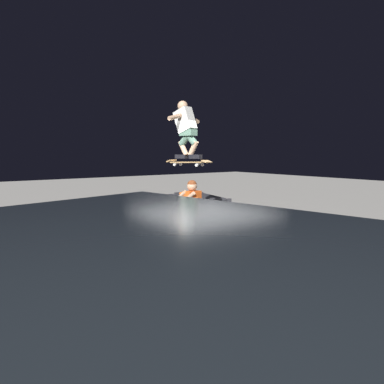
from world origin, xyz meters
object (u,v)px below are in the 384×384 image
(parked_car, at_px, (132,381))
(skater_airborne, at_px, (186,127))
(kicker_ramp, at_px, (112,231))
(ledge_box_main, at_px, (210,234))
(picnic_table_back, at_px, (198,204))
(person_sitting_on_ledge, at_px, (188,211))
(trash_bin, at_px, (288,277))
(skateboard, at_px, (188,162))

(parked_car, bearing_deg, skater_airborne, -37.90)
(kicker_ramp, height_order, parked_car, parked_car)
(ledge_box_main, bearing_deg, picnic_table_back, -31.52)
(ledge_box_main, xyz_separation_m, person_sitting_on_ledge, (0.13, 0.44, 0.50))
(person_sitting_on_ledge, height_order, trash_bin, person_sitting_on_ledge)
(person_sitting_on_ledge, relative_size, kicker_ramp, 0.94)
(parked_car, bearing_deg, trash_bin, -68.73)
(ledge_box_main, bearing_deg, skateboard, 57.10)
(trash_bin, distance_m, parked_car, 2.60)
(ledge_box_main, xyz_separation_m, skater_airborne, (0.29, 0.37, 2.12))
(person_sitting_on_ledge, bearing_deg, skateboard, -37.73)
(person_sitting_on_ledge, distance_m, kicker_ramp, 2.30)
(trash_bin, bearing_deg, skateboard, -13.07)
(skater_airborne, height_order, picnic_table_back, skater_airborne)
(kicker_ramp, bearing_deg, picnic_table_back, -94.83)
(ledge_box_main, distance_m, picnic_table_back, 2.34)
(trash_bin, relative_size, parked_car, 0.20)
(picnic_table_back, bearing_deg, parked_car, 140.43)
(ledge_box_main, bearing_deg, kicker_ramp, 28.61)
(ledge_box_main, distance_m, skater_airborne, 2.18)
(trash_bin, bearing_deg, skater_airborne, -12.58)
(ledge_box_main, height_order, kicker_ramp, ledge_box_main)
(person_sitting_on_ledge, relative_size, parked_car, 0.30)
(kicker_ramp, bearing_deg, trash_bin, -178.27)
(skater_airborne, bearing_deg, picnic_table_back, -43.16)
(ledge_box_main, bearing_deg, trash_bin, 158.97)
(ledge_box_main, distance_m, parked_car, 5.05)
(skateboard, bearing_deg, parked_car, 141.58)
(picnic_table_back, xyz_separation_m, trash_bin, (-4.71, 2.26, -0.05))
(skateboard, bearing_deg, person_sitting_on_ledge, 142.27)
(ledge_box_main, xyz_separation_m, skateboard, (0.23, 0.36, 1.44))
(skateboard, xyz_separation_m, skater_airborne, (0.05, 0.01, 0.69))
(ledge_box_main, distance_m, trash_bin, 2.92)
(person_sitting_on_ledge, xyz_separation_m, skater_airborne, (0.16, -0.07, 1.63))
(ledge_box_main, relative_size, trash_bin, 2.07)
(skater_airborne, xyz_separation_m, picnic_table_back, (1.70, -1.59, -1.88))
(person_sitting_on_ledge, height_order, picnic_table_back, person_sitting_on_ledge)
(parked_car, bearing_deg, skateboard, -38.42)
(kicker_ramp, bearing_deg, skateboard, -156.91)
(picnic_table_back, bearing_deg, ledge_box_main, 148.48)
(skater_airborne, relative_size, trash_bin, 1.25)
(skateboard, bearing_deg, skater_airborne, 14.85)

